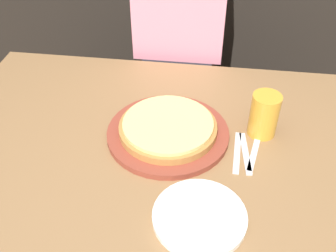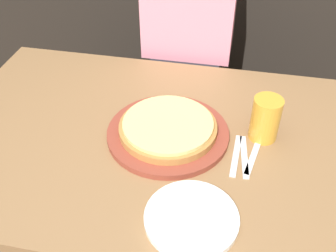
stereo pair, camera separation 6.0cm
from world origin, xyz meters
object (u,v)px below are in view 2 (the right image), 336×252
beer_glass (266,117)px  dinner_knife (244,157)px  spoon (253,158)px  diner_person (188,58)px  pizza_on_board (168,130)px  dinner_plate (191,218)px  fork (236,155)px

beer_glass → dinner_knife: (-0.05, -0.11, -0.08)m
dinner_knife → spoon: bearing=0.0°
diner_person → pizza_on_board: bearing=-87.1°
spoon → pizza_on_board: bearing=169.4°
diner_person → spoon: bearing=-65.0°
pizza_on_board → diner_person: (-0.03, 0.59, -0.08)m
pizza_on_board → dinner_plate: bearing=-68.3°
dinner_plate → pizza_on_board: bearing=111.7°
spoon → diner_person: 0.71m
beer_glass → pizza_on_board: bearing=-169.2°
dinner_plate → spoon: dinner_plate is taller
beer_glass → dinner_plate: (-0.17, -0.36, -0.07)m
fork → dinner_knife: size_ratio=1.00×
fork → dinner_knife: (0.02, 0.00, 0.00)m
dinner_knife → spoon: size_ratio=1.18×
pizza_on_board → spoon: size_ratio=2.52×
beer_glass → diner_person: 0.64m
dinner_plate → fork: 0.27m
diner_person → beer_glass: bearing=-58.8°
dinner_plate → fork: dinner_plate is taller
dinner_knife → diner_person: (-0.27, 0.64, -0.06)m
dinner_plate → dinner_knife: 0.28m
pizza_on_board → diner_person: bearing=92.9°
diner_person → dinner_plate: bearing=-80.3°
dinner_plate → diner_person: (-0.15, 0.90, -0.07)m
dinner_plate → beer_glass: bearing=64.9°
dinner_plate → fork: bearing=69.7°
beer_glass → fork: bearing=-125.3°
dinner_knife → diner_person: bearing=113.1°
pizza_on_board → beer_glass: (0.29, 0.06, 0.05)m
dinner_plate → dinner_knife: (0.12, 0.26, -0.01)m
beer_glass → fork: beer_glass is taller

